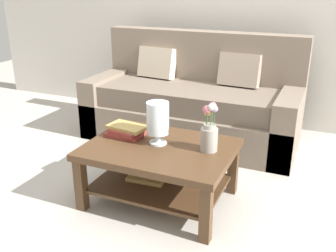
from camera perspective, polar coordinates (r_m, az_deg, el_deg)
The scene contains 6 objects.
ground_plane at distance 3.25m, azimuth 0.23°, elevation -7.55°, with size 10.00×10.00×0.00m, color #B7B2A8.
couch at distance 3.95m, azimuth 3.78°, elevation 3.38°, with size 2.11×0.90×1.06m.
coffee_table at distance 2.79m, azimuth -1.28°, elevation -5.24°, with size 1.04×0.77×0.44m.
book_stack_main at distance 2.91m, azimuth -6.21°, elevation -0.71°, with size 0.31×0.23×0.08m.
glass_hurricane_vase at distance 2.71m, azimuth -1.53°, elevation 0.98°, with size 0.16×0.16×0.31m.
flower_pitcher at distance 2.63m, azimuth 6.15°, elevation -0.94°, with size 0.12×0.12×0.35m.
Camera 1 is at (1.13, -2.63, 1.55)m, focal length 41.04 mm.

